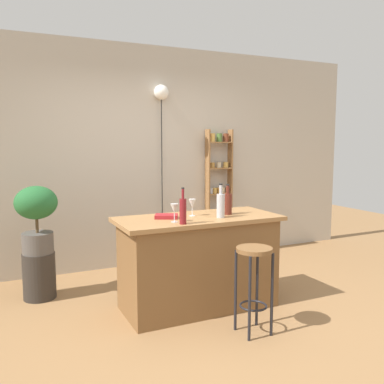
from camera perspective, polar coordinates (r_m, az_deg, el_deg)
ground at (r=3.98m, az=2.84°, el=-16.77°), size 12.00×12.00×0.00m
back_wall at (r=5.45m, az=-6.78°, el=4.77°), size 6.40×0.10×2.80m
kitchen_counter at (r=4.08m, az=0.87°, el=-9.49°), size 1.56×0.69×0.89m
bar_stool at (r=3.56m, az=8.43°, el=-10.65°), size 0.30×0.30×0.73m
spice_shelf at (r=5.78m, az=3.67°, el=0.33°), size 0.37×0.13×1.76m
plant_stool at (r=4.62m, az=-20.07°, el=-10.64°), size 0.32×0.32×0.47m
potted_plant at (r=4.48m, az=-20.41°, el=-2.79°), size 0.42×0.38×0.68m
bottle_wine_red at (r=3.92m, az=3.92°, el=-1.76°), size 0.08×0.08×0.32m
bottle_spirits_clear at (r=4.10m, az=4.88°, el=-1.51°), size 0.08×0.08×0.30m
bottle_soda_blue at (r=3.61m, az=-1.24°, el=-2.51°), size 0.06×0.06×0.32m
wine_glass_left at (r=3.70m, az=-2.41°, el=-2.33°), size 0.07×0.07×0.16m
wine_glass_center at (r=4.00m, az=0.03°, el=-1.63°), size 0.07×0.07×0.16m
cookbook at (r=3.91m, az=-3.50°, el=-3.32°), size 0.25×0.23×0.03m
pendant_globe_light at (r=5.45m, az=-4.20°, el=12.88°), size 0.19×0.19×2.31m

